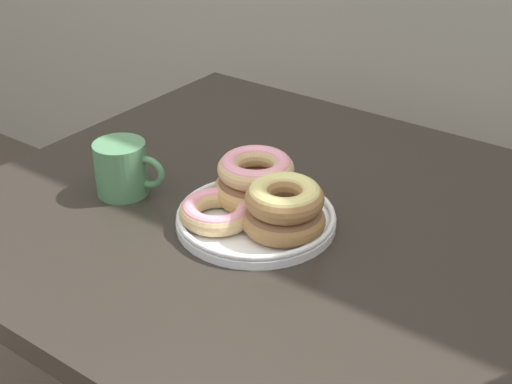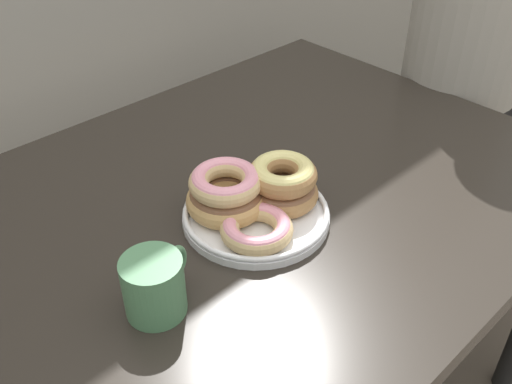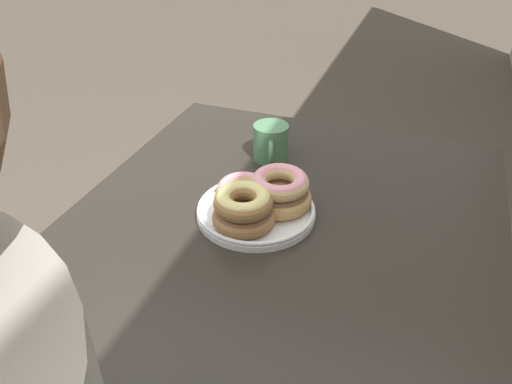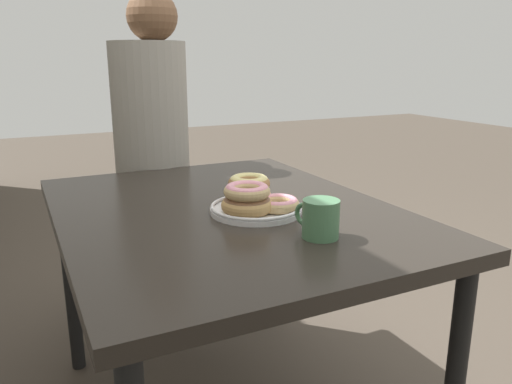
{
  "view_description": "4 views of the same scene",
  "coord_description": "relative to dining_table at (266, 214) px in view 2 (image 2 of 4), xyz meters",
  "views": [
    {
      "loc": [
        0.49,
        -0.6,
        1.35
      ],
      "look_at": [
        -0.09,
        0.2,
        0.8
      ],
      "focal_mm": 50.0,
      "sensor_mm": 36.0,
      "label": 1
    },
    {
      "loc": [
        -0.63,
        -0.37,
        1.37
      ],
      "look_at": [
        -0.09,
        0.2,
        0.8
      ],
      "focal_mm": 40.0,
      "sensor_mm": 36.0,
      "label": 2
    },
    {
      "loc": [
        0.74,
        0.5,
        1.38
      ],
      "look_at": [
        -0.09,
        0.2,
        0.8
      ],
      "focal_mm": 35.0,
      "sensor_mm": 36.0,
      "label": 3
    },
    {
      "loc": [
        -1.29,
        0.79,
        1.16
      ],
      "look_at": [
        -0.09,
        0.2,
        0.8
      ],
      "focal_mm": 35.0,
      "sensor_mm": 36.0,
      "label": 4
    }
  ],
  "objects": [
    {
      "name": "donut_plate",
      "position": [
        -0.09,
        -0.05,
        0.11
      ],
      "size": [
        0.28,
        0.27,
        0.09
      ],
      "color": "white",
      "rests_on": "dining_table"
    },
    {
      "name": "coffee_mug",
      "position": [
        -0.33,
        -0.11,
        0.12
      ],
      "size": [
        0.12,
        0.09,
        0.09
      ],
      "color": "#4C7F56",
      "rests_on": "dining_table"
    },
    {
      "name": "dining_table",
      "position": [
        0.0,
        0.0,
        0.0
      ],
      "size": [
        1.19,
        0.92,
        0.74
      ],
      "color": "#28231E",
      "rests_on": "ground_plane"
    },
    {
      "name": "person_figure",
      "position": [
        0.76,
        0.02,
        0.07
      ],
      "size": [
        0.39,
        0.3,
        1.41
      ],
      "color": "black",
      "rests_on": "ground_plane"
    }
  ]
}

